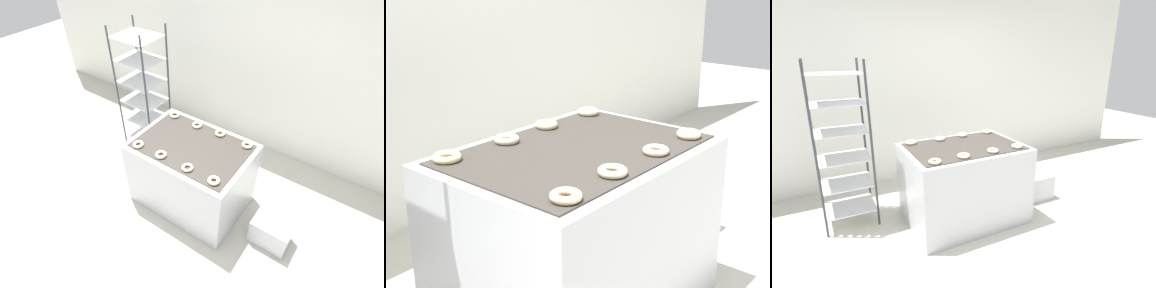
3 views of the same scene
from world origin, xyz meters
TOP-DOWN VIEW (x-y plane):
  - ground_plane at (0.00, 0.00)m, footprint 14.00×14.00m
  - wall_back at (0.00, 2.12)m, footprint 8.00×0.05m
  - fryer_machine at (0.00, 0.69)m, footprint 1.24×0.88m
  - baking_rack_cart at (-1.14, 1.21)m, footprint 0.54×0.46m
  - glaze_bin at (1.02, 0.70)m, footprint 0.40×0.30m
  - donut_near_left at (-0.46, 0.37)m, footprint 0.12×0.12m
  - donut_near_midleft at (-0.16, 0.38)m, footprint 0.12×0.12m
  - donut_near_midright at (0.16, 0.38)m, footprint 0.12×0.12m
  - donut_near_right at (0.46, 0.38)m, footprint 0.12×0.12m
  - donut_far_left at (-0.48, 1.01)m, footprint 0.12×0.12m
  - donut_far_midleft at (-0.15, 1.00)m, footprint 0.12×0.12m
  - donut_far_midright at (0.15, 1.02)m, footprint 0.11×0.11m
  - donut_far_right at (0.48, 1.01)m, footprint 0.11×0.11m

SIDE VIEW (x-z plane):
  - ground_plane at x=0.00m, z-range 0.00..0.00m
  - glaze_bin at x=1.02m, z-range 0.00..0.32m
  - fryer_machine at x=0.00m, z-range 0.00..0.85m
  - donut_near_midright at x=0.16m, z-range 0.85..0.88m
  - donut_far_left at x=-0.48m, z-range 0.85..0.89m
  - donut_far_midleft at x=-0.15m, z-range 0.85..0.89m
  - donut_near_midleft at x=-0.16m, z-range 0.85..0.89m
  - donut_near_left at x=-0.46m, z-range 0.85..0.89m
  - donut_far_midright at x=0.15m, z-range 0.85..0.89m
  - donut_far_right at x=0.48m, z-range 0.85..0.89m
  - donut_near_right at x=0.46m, z-range 0.85..0.89m
  - baking_rack_cart at x=-1.14m, z-range 0.01..1.75m
  - wall_back at x=0.00m, z-range 0.00..2.80m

